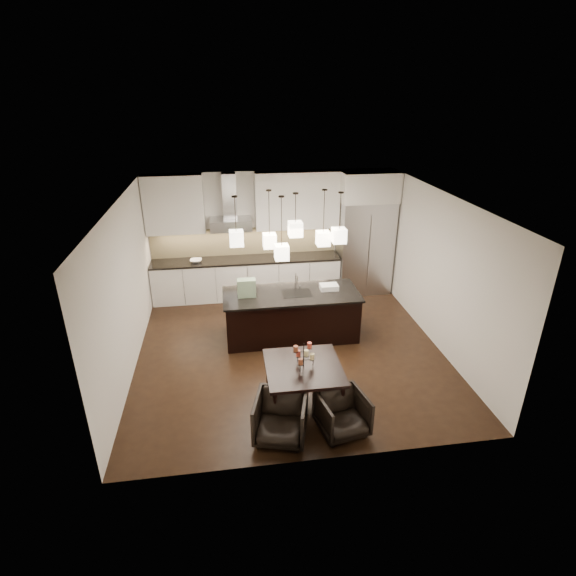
{
  "coord_description": "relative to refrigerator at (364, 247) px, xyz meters",
  "views": [
    {
      "loc": [
        -1.07,
        -7.08,
        4.47
      ],
      "look_at": [
        0.0,
        0.2,
        1.15
      ],
      "focal_mm": 28.0,
      "sensor_mm": 36.0,
      "label": 1
    }
  ],
  "objects": [
    {
      "name": "dining_table",
      "position": [
        -2.13,
        -3.97,
        -0.74
      ],
      "size": [
        1.13,
        1.13,
        0.67
      ],
      "primitive_type": null,
      "rotation": [
        0.0,
        0.0,
        -0.01
      ],
      "color": "black",
      "rests_on": "floor"
    },
    {
      "name": "candle_e",
      "position": [
        -2.25,
        -3.95,
        -0.1
      ],
      "size": [
        0.07,
        0.07,
        0.09
      ],
      "primitive_type": "cylinder",
      "rotation": [
        0.0,
        0.0,
        -0.01
      ],
      "color": "brown",
      "rests_on": "candelabra"
    },
    {
      "name": "hood_chimney",
      "position": [
        -3.03,
        0.21,
        1.24
      ],
      "size": [
        0.3,
        0.28,
        0.96
      ],
      "primitive_type": "cube",
      "color": "#B7B7BA",
      "rests_on": "hood_canopy"
    },
    {
      "name": "countertop",
      "position": [
        -2.73,
        0.05,
        -0.17
      ],
      "size": [
        4.21,
        0.66,
        0.04
      ],
      "primitive_type": "cube",
      "color": "black",
      "rests_on": "lower_cabinets"
    },
    {
      "name": "island_top",
      "position": [
        -2.0,
        -1.9,
        -0.18
      ],
      "size": [
        2.56,
        1.07,
        0.04
      ],
      "primitive_type": "cube",
      "rotation": [
        0.0,
        0.0,
        -0.0
      ],
      "color": "black",
      "rests_on": "island_body"
    },
    {
      "name": "pendant_b",
      "position": [
        -2.36,
        -1.58,
        0.78
      ],
      "size": [
        0.24,
        0.24,
        0.26
      ],
      "primitive_type": "cube",
      "color": "white",
      "rests_on": "ceiling"
    },
    {
      "name": "pendant_c",
      "position": [
        -1.92,
        -1.89,
        1.08
      ],
      "size": [
        0.24,
        0.24,
        0.26
      ],
      "primitive_type": "cube",
      "color": "white",
      "rests_on": "ceiling"
    },
    {
      "name": "tote_bag",
      "position": [
        -2.83,
        -1.91,
        0.01
      ],
      "size": [
        0.34,
        0.18,
        0.34
      ],
      "primitive_type": "cube",
      "rotation": [
        0.0,
        0.0,
        -0.0
      ],
      "color": "#134B1F",
      "rests_on": "island_top"
    },
    {
      "name": "fruit_bowl",
      "position": [
        -3.83,
        0.0,
        -0.12
      ],
      "size": [
        0.27,
        0.27,
        0.06
      ],
      "primitive_type": "imported",
      "rotation": [
        0.0,
        0.0,
        -0.05
      ],
      "color": "silver",
      "rests_on": "countertop"
    },
    {
      "name": "candle_d",
      "position": [
        -2.03,
        -3.89,
        -0.1
      ],
      "size": [
        0.07,
        0.07,
        0.09
      ],
      "primitive_type": "cylinder",
      "rotation": [
        0.0,
        0.0,
        -0.01
      ],
      "color": "#D14937",
      "rests_on": "candelabra"
    },
    {
      "name": "armchair_right",
      "position": [
        -1.69,
        -4.64,
        -0.78
      ],
      "size": [
        0.76,
        0.77,
        0.6
      ],
      "primitive_type": "imported",
      "rotation": [
        0.0,
        0.0,
        0.2
      ],
      "color": "black",
      "rests_on": "floor"
    },
    {
      "name": "fridge_panel",
      "position": [
        0.0,
        0.0,
        1.4
      ],
      "size": [
        1.26,
        0.72,
        0.65
      ],
      "primitive_type": "cube",
      "color": "silver",
      "rests_on": "refrigerator"
    },
    {
      "name": "refrigerator",
      "position": [
        0.0,
        0.0,
        0.0
      ],
      "size": [
        1.2,
        0.72,
        2.15
      ],
      "primitive_type": "cube",
      "color": "#B7B7BA",
      "rests_on": "floor"
    },
    {
      "name": "candle_b",
      "position": [
        -2.19,
        -3.86,
        -0.24
      ],
      "size": [
        0.07,
        0.07,
        0.09
      ],
      "primitive_type": "cylinder",
      "rotation": [
        0.0,
        0.0,
        -0.01
      ],
      "color": "#D14937",
      "rests_on": "candelabra"
    },
    {
      "name": "upper_cab_right",
      "position": [
        -1.55,
        0.19,
        1.1
      ],
      "size": [
        1.85,
        0.35,
        1.25
      ],
      "primitive_type": "cube",
      "color": "silver",
      "rests_on": "wall_back"
    },
    {
      "name": "wall_back",
      "position": [
        -2.1,
        0.38,
        0.32
      ],
      "size": [
        5.5,
        0.02,
        2.8
      ],
      "primitive_type": "cube",
      "color": "silver",
      "rests_on": "ground"
    },
    {
      "name": "candle_c",
      "position": [
        -2.19,
        -4.07,
        -0.24
      ],
      "size": [
        0.07,
        0.07,
        0.09
      ],
      "primitive_type": "cylinder",
      "rotation": [
        0.0,
        0.0,
        -0.01
      ],
      "color": "brown",
      "rests_on": "candelabra"
    },
    {
      "name": "hood_canopy",
      "position": [
        -3.03,
        0.1,
        0.65
      ],
      "size": [
        0.9,
        0.52,
        0.24
      ],
      "primitive_type": "cube",
      "color": "#B7B7BA",
      "rests_on": "wall_back"
    },
    {
      "name": "candelabra",
      "position": [
        -2.13,
        -3.97,
        -0.2
      ],
      "size": [
        0.33,
        0.33,
        0.4
      ],
      "primitive_type": null,
      "rotation": [
        0.0,
        0.0,
        -0.01
      ],
      "color": "black",
      "rests_on": "dining_table"
    },
    {
      "name": "upper_cab_left",
      "position": [
        -4.2,
        0.19,
        1.1
      ],
      "size": [
        1.25,
        0.35,
        1.25
      ],
      "primitive_type": "cube",
      "color": "silver",
      "rests_on": "wall_back"
    },
    {
      "name": "food_container",
      "position": [
        -1.26,
        -1.83,
        -0.11
      ],
      "size": [
        0.34,
        0.24,
        0.1
      ],
      "primitive_type": "cube",
      "rotation": [
        0.0,
        0.0,
        -0.0
      ],
      "color": "silver",
      "rests_on": "island_top"
    },
    {
      "name": "candle_f",
      "position": [
        -2.11,
        -4.08,
        -0.1
      ],
      "size": [
        0.07,
        0.07,
        0.09
      ],
      "primitive_type": "cylinder",
      "rotation": [
        0.0,
        0.0,
        -0.01
      ],
      "color": "beige",
      "rests_on": "candelabra"
    },
    {
      "name": "pendant_e",
      "position": [
        -1.14,
        -1.93,
        0.94
      ],
      "size": [
        0.24,
        0.24,
        0.26
      ],
      "primitive_type": "cube",
      "color": "white",
      "rests_on": "ceiling"
    },
    {
      "name": "backsplash",
      "position": [
        -2.73,
        0.35,
        0.16
      ],
      "size": [
        4.21,
        0.02,
        0.63
      ],
      "primitive_type": "cube",
      "color": "tan",
      "rests_on": "countertop"
    },
    {
      "name": "wall_left",
      "position": [
        -4.86,
        -2.38,
        0.32
      ],
      "size": [
        0.02,
        5.5,
        2.8
      ],
      "primitive_type": "cube",
      "color": "silver",
      "rests_on": "ground"
    },
    {
      "name": "lower_cabinets",
      "position": [
        -2.73,
        0.05,
        -0.64
      ],
      "size": [
        4.21,
        0.62,
        0.88
      ],
      "primitive_type": "cube",
      "color": "silver",
      "rests_on": "floor"
    },
    {
      "name": "wall_right",
      "position": [
        0.66,
        -2.38,
        0.32
      ],
      "size": [
        0.02,
        5.5,
        2.8
      ],
      "primitive_type": "cube",
      "color": "silver",
      "rests_on": "ground"
    },
    {
      "name": "floor",
      "position": [
        -2.1,
        -2.38,
        -1.08
      ],
      "size": [
        5.5,
        5.5,
        0.02
      ],
      "primitive_type": "cube",
      "color": "black",
      "rests_on": "ground"
    },
    {
      "name": "ceiling",
      "position": [
        -2.1,
        -2.38,
        1.73
      ],
      "size": [
        5.5,
        5.5,
        0.02
      ],
      "primitive_type": "cube",
      "color": "white",
      "rests_on": "wall_back"
    },
    {
      "name": "island_body",
      "position": [
        -2.0,
        -1.9,
        -0.64
      ],
      "size": [
        2.48,
        1.0,
        0.87
      ],
      "primitive_type": "cube",
      "rotation": [
        0.0,
        0.0,
        -0.0
      ],
      "color": "black",
      "rests_on": "floor"
    },
    {
      "name": "pendant_a",
      "position": [
        -2.97,
        -1.98,
        0.99
      ],
      "size": [
        0.24,
        0.24,
        0.26
      ],
      "primitive_type": "cube",
      "color": "white",
      "rests_on": "ceiling"
    },
    {
      "name": "wall_front",
      "position": [
        -2.1,
        -5.14,
        0.32
      ],
      "size": [
        5.5,
        0.02,
        2.8
      ],
      "primitive_type": "cube",
      "color": "silver",
      "rests_on": "ground"
    },
    {
      "name": "pendant_f",
      "position": [
        -2.2,
        -2.09,
        0.73
      ],
      "size": [
        0.24,
        0.24,
        0.26
      ],
      "primitive_type": "cube",
      "color": "white",
      "rests_on": "ceiling"
    },
    {
      "name": "faucet",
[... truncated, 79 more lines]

